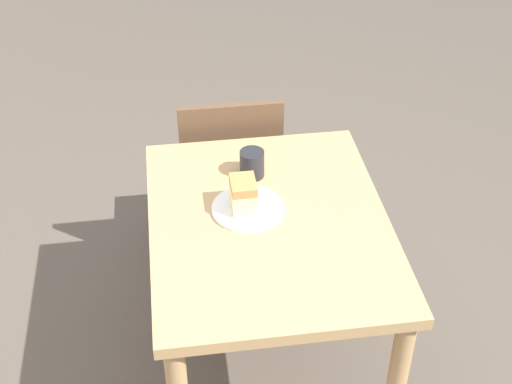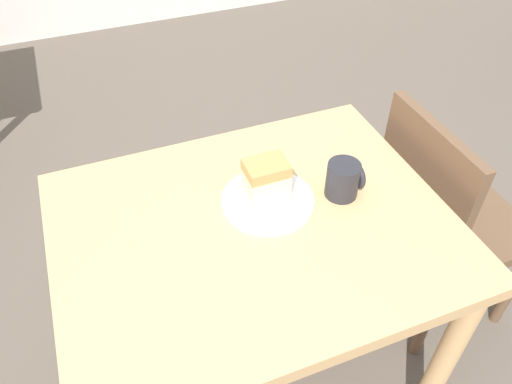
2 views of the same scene
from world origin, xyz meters
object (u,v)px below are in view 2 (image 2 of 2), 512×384
(dining_table_near, at_px, (254,257))
(plate, at_px, (268,201))
(cake_slice, at_px, (266,180))
(coffee_mug, at_px, (344,179))
(chair_near_window, at_px, (442,217))

(dining_table_near, xyz_separation_m, plate, (0.06, 0.06, 0.13))
(cake_slice, bearing_deg, dining_table_near, -129.28)
(coffee_mug, bearing_deg, plate, 168.47)
(dining_table_near, xyz_separation_m, coffee_mug, (0.25, 0.02, 0.17))
(plate, bearing_deg, coffee_mug, -11.53)
(chair_near_window, height_order, cake_slice, cake_slice)
(chair_near_window, height_order, coffee_mug, chair_near_window)
(dining_table_near, bearing_deg, chair_near_window, 4.88)
(dining_table_near, height_order, chair_near_window, chair_near_window)
(cake_slice, relative_size, coffee_mug, 1.09)
(dining_table_near, relative_size, chair_near_window, 1.11)
(dining_table_near, height_order, cake_slice, cake_slice)
(dining_table_near, distance_m, plate, 0.15)
(dining_table_near, bearing_deg, plate, 44.86)
(chair_near_window, distance_m, plate, 0.68)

